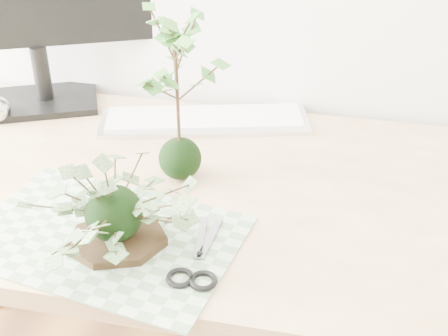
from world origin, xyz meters
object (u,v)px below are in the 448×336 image
(ivy_kokedama, at_px, (111,191))
(maple_kokedama, at_px, (176,60))
(desk, at_px, (189,219))
(keyboard, at_px, (204,120))

(ivy_kokedama, relative_size, maple_kokedama, 0.99)
(desk, height_order, maple_kokedama, maple_kokedama)
(desk, relative_size, ivy_kokedama, 4.61)
(ivy_kokedama, xyz_separation_m, keyboard, (0.04, 0.46, -0.10))
(maple_kokedama, xyz_separation_m, keyboard, (-0.01, 0.23, -0.24))
(desk, bearing_deg, maple_kokedama, 135.15)
(desk, xyz_separation_m, maple_kokedama, (-0.02, 0.02, 0.33))
(desk, height_order, keyboard, keyboard)
(ivy_kokedama, bearing_deg, keyboard, 85.21)
(maple_kokedama, relative_size, keyboard, 0.71)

